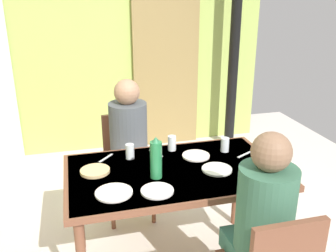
# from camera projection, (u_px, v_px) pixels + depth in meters

# --- Properties ---
(wall_back) EXTENTS (4.10, 0.10, 2.66)m
(wall_back) POSITION_uv_depth(u_px,v_px,m) (92.00, 39.00, 4.21)
(wall_back) COLOR #A0B756
(wall_back) RESTS_ON ground_plane
(door_wooden) EXTENTS (0.80, 0.05, 2.00)m
(door_wooden) POSITION_uv_depth(u_px,v_px,m) (166.00, 65.00, 4.46)
(door_wooden) COLOR olive
(door_wooden) RESTS_ON ground_plane
(stove_pipe_column) EXTENTS (0.12, 0.12, 2.66)m
(stove_pipe_column) POSITION_uv_depth(u_px,v_px,m) (235.00, 38.00, 4.28)
(stove_pipe_column) COLOR black
(stove_pipe_column) RESTS_ON ground_plane
(dining_table) EXTENTS (1.40, 0.83, 0.75)m
(dining_table) POSITION_uv_depth(u_px,v_px,m) (174.00, 180.00, 2.45)
(dining_table) COLOR brown
(dining_table) RESTS_ON ground_plane
(chair_far_diner) EXTENTS (0.40, 0.40, 0.87)m
(chair_far_diner) POSITION_uv_depth(u_px,v_px,m) (127.00, 159.00, 3.16)
(chair_far_diner) COLOR brown
(chair_far_diner) RESTS_ON ground_plane
(person_near_diner) EXTENTS (0.30, 0.37, 0.77)m
(person_near_diner) POSITION_uv_depth(u_px,v_px,m) (264.00, 211.00, 1.92)
(person_near_diner) COLOR #316653
(person_near_diner) RESTS_ON ground_plane
(person_far_diner) EXTENTS (0.30, 0.37, 0.77)m
(person_far_diner) POSITION_uv_depth(u_px,v_px,m) (129.00, 134.00, 2.94)
(person_far_diner) COLOR #544F5E
(person_far_diner) RESTS_ON ground_plane
(water_bottle_green_near) EXTENTS (0.07, 0.07, 0.27)m
(water_bottle_green_near) POSITION_uv_depth(u_px,v_px,m) (156.00, 159.00, 2.28)
(water_bottle_green_near) COLOR #277E46
(water_bottle_green_near) RESTS_ON dining_table
(serving_bowl_center) EXTENTS (0.17, 0.17, 0.05)m
(serving_bowl_center) POSITION_uv_depth(u_px,v_px,m) (262.00, 171.00, 2.34)
(serving_bowl_center) COLOR #EDE5C8
(serving_bowl_center) RESTS_ON dining_table
(dinner_plate_near_left) EXTENTS (0.22, 0.22, 0.01)m
(dinner_plate_near_left) POSITION_uv_depth(u_px,v_px,m) (114.00, 193.00, 2.14)
(dinner_plate_near_left) COLOR white
(dinner_plate_near_left) RESTS_ON dining_table
(dinner_plate_near_right) EXTENTS (0.19, 0.19, 0.01)m
(dinner_plate_near_right) POSITION_uv_depth(u_px,v_px,m) (157.00, 191.00, 2.16)
(dinner_plate_near_right) COLOR white
(dinner_plate_near_right) RESTS_ON dining_table
(dinner_plate_far_center) EXTENTS (0.20, 0.20, 0.01)m
(dinner_plate_far_center) POSITION_uv_depth(u_px,v_px,m) (217.00, 169.00, 2.41)
(dinner_plate_far_center) COLOR white
(dinner_plate_far_center) RESTS_ON dining_table
(dinner_plate_far_side) EXTENTS (0.19, 0.19, 0.01)m
(dinner_plate_far_side) POSITION_uv_depth(u_px,v_px,m) (196.00, 156.00, 2.61)
(dinner_plate_far_side) COLOR white
(dinner_plate_far_side) RESTS_ON dining_table
(drinking_glass_by_near_diner) EXTENTS (0.06, 0.06, 0.11)m
(drinking_glass_by_near_diner) POSITION_uv_depth(u_px,v_px,m) (172.00, 143.00, 2.70)
(drinking_glass_by_near_diner) COLOR silver
(drinking_glass_by_near_diner) RESTS_ON dining_table
(drinking_glass_by_far_diner) EXTENTS (0.06, 0.06, 0.10)m
(drinking_glass_by_far_diner) POSITION_uv_depth(u_px,v_px,m) (130.00, 151.00, 2.57)
(drinking_glass_by_far_diner) COLOR silver
(drinking_glass_by_far_diner) RESTS_ON dining_table
(drinking_glass_spare_center) EXTENTS (0.06, 0.06, 0.10)m
(drinking_glass_spare_center) POSITION_uv_depth(u_px,v_px,m) (225.00, 145.00, 2.68)
(drinking_glass_spare_center) COLOR silver
(drinking_glass_spare_center) RESTS_ON dining_table
(bread_plate_sliced) EXTENTS (0.19, 0.19, 0.02)m
(bread_plate_sliced) POSITION_uv_depth(u_px,v_px,m) (95.00, 171.00, 2.38)
(bread_plate_sliced) COLOR #DBB77A
(bread_plate_sliced) RESTS_ON dining_table
(cutlery_knife_near) EXTENTS (0.08, 0.14, 0.00)m
(cutlery_knife_near) POSITION_uv_depth(u_px,v_px,m) (156.00, 153.00, 2.66)
(cutlery_knife_near) COLOR silver
(cutlery_knife_near) RESTS_ON dining_table
(cutlery_fork_near) EXTENTS (0.11, 0.12, 0.00)m
(cutlery_fork_near) POSITION_uv_depth(u_px,v_px,m) (106.00, 158.00, 2.58)
(cutlery_fork_near) COLOR silver
(cutlery_fork_near) RESTS_ON dining_table
(cutlery_knife_far) EXTENTS (0.14, 0.08, 0.00)m
(cutlery_knife_far) POSITION_uv_depth(u_px,v_px,m) (244.00, 155.00, 2.64)
(cutlery_knife_far) COLOR silver
(cutlery_knife_far) RESTS_ON dining_table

